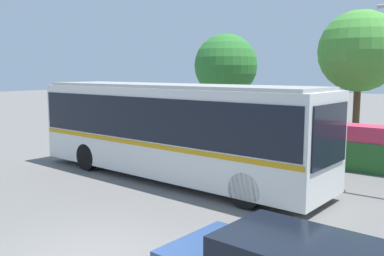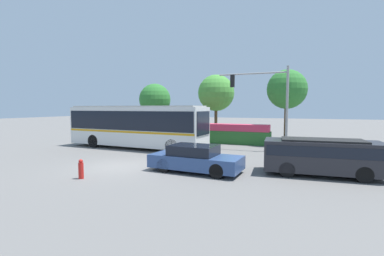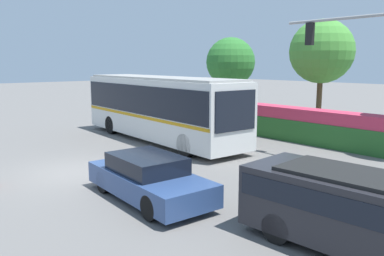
# 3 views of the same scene
# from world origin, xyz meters

# --- Properties ---
(city_bus) EXTENTS (11.24, 3.09, 3.24)m
(city_bus) POSITION_xyz_m (-2.93, 5.85, 1.84)
(city_bus) COLOR silver
(city_bus) RESTS_ON ground
(flowering_hedge) EXTENTS (9.41, 1.16, 1.69)m
(flowering_hedge) POSITION_xyz_m (1.79, 11.09, 0.83)
(flowering_hedge) COLOR #286028
(flowering_hedge) RESTS_ON ground
(street_tree_left) EXTENTS (3.42, 3.42, 5.70)m
(street_tree_left) POSITION_xyz_m (-6.17, 14.36, 3.98)
(street_tree_left) COLOR brown
(street_tree_left) RESTS_ON ground
(street_tree_centre) EXTENTS (3.65, 3.65, 6.41)m
(street_tree_centre) POSITION_xyz_m (0.70, 14.69, 4.56)
(street_tree_centre) COLOR brown
(street_tree_centre) RESTS_ON ground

